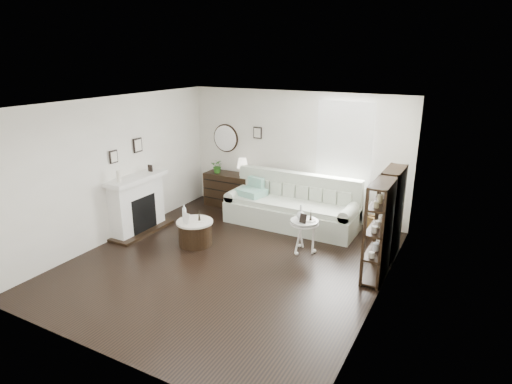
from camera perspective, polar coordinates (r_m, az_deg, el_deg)
The scene contains 18 objects.
room at distance 8.99m, azimuth 9.42°, elevation 5.96°, with size 5.50×5.50×5.50m.
fireplace at distance 8.83m, azimuth -15.49°, elevation -1.81°, with size 0.50×1.40×1.84m.
shelf_unit_far at distance 7.75m, azimuth 17.50°, elevation -2.71°, with size 0.30×0.80×1.60m.
shelf_unit_near at distance 6.92m, azimuth 16.01°, elevation -5.05°, with size 0.30×0.80×1.60m.
sofa at distance 8.94m, azimuth 4.86°, elevation -2.24°, with size 2.73×0.95×1.06m.
quilt at distance 9.11m, azimuth -0.59°, elevation -0.03°, with size 0.55×0.45×0.14m, color #227E65.
suitcase at distance 8.70m, azimuth 16.40°, elevation -4.63°, with size 0.59×0.20×0.39m, color brown.
dresser at distance 10.02m, azimuth -3.48°, elevation 0.28°, with size 1.17×0.50×0.78m.
table_lamp at distance 9.69m, azimuth -1.82°, elevation 3.34°, with size 0.25×0.25×0.40m, color white, non-canonical shape.
potted_plant at distance 9.98m, azimuth -5.13°, elevation 3.47°, with size 0.29×0.25×0.32m, color #28611B.
drum_table at distance 8.11m, azimuth -8.12°, elevation -5.37°, with size 0.68×0.68×0.47m.
pedestal_table at distance 7.66m, azimuth 6.48°, elevation -4.13°, with size 0.51×0.51×0.61m.
eiffel_drum at distance 7.98m, azimuth -7.58°, elevation -3.17°, with size 0.12×0.12×0.20m, color black, non-canonical shape.
bottle_drum at distance 8.01m, azimuth -9.54°, elevation -2.75°, with size 0.07×0.07×0.32m, color silver.
card_frame_drum at distance 7.89m, azimuth -9.22°, elevation -3.52°, with size 0.15×0.01×0.20m, color silver.
eiffel_ped at distance 7.60m, azimuth 7.31°, elevation -3.16°, with size 0.11×0.11×0.18m, color black, non-canonical shape.
flask_ped at distance 7.64m, azimuth 5.98°, elevation -2.65°, with size 0.15×0.15×0.27m, color silver, non-canonical shape.
card_frame_ped at distance 7.49m, azimuth 6.29°, elevation -3.53°, with size 0.13×0.01×0.17m, color black.
Camera 1 is at (3.55, -5.64, 3.42)m, focal length 30.00 mm.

